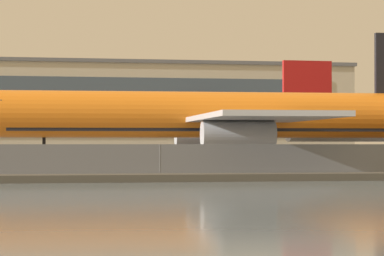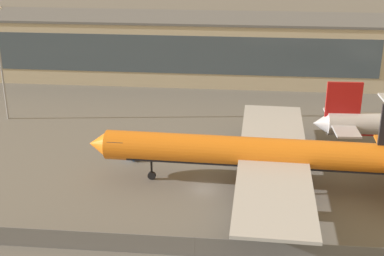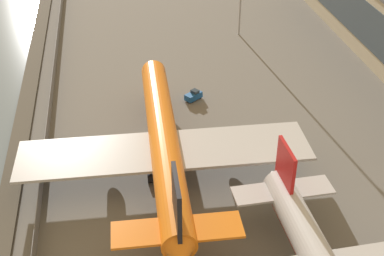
{
  "view_description": "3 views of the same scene",
  "coord_description": "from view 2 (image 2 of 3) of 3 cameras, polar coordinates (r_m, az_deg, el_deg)",
  "views": [
    {
      "loc": [
        -9.24,
        -80.44,
        2.51
      ],
      "look_at": [
        6.05,
        4.67,
        4.02
      ],
      "focal_mm": 85.0,
      "sensor_mm": 36.0,
      "label": 1
    },
    {
      "loc": [
        4.71,
        -66.67,
        35.99
      ],
      "look_at": [
        -2.95,
        12.07,
        4.42
      ],
      "focal_mm": 50.0,
      "sensor_mm": 36.0,
      "label": 2
    },
    {
      "loc": [
        71.22,
        -4.47,
        49.45
      ],
      "look_at": [
        0.32,
        7.17,
        2.04
      ],
      "focal_mm": 50.0,
      "sensor_mm": 36.0,
      "label": 3
    }
  ],
  "objects": [
    {
      "name": "ground_plane",
      "position": [
        75.91,
        1.35,
        -6.55
      ],
      "size": [
        500.0,
        500.0,
        0.0
      ],
      "primitive_type": "plane",
      "color": "#66635E"
    },
    {
      "name": "perimeter_fence",
      "position": [
        61.62,
        0.21,
        -12.57
      ],
      "size": [
        280.0,
        0.1,
        2.48
      ],
      "color": "slate",
      "rests_on": "ground"
    },
    {
      "name": "cargo_jet_orange",
      "position": [
        75.21,
        7.64,
        -2.77
      ],
      "size": [
        48.69,
        42.05,
        13.16
      ],
      "color": "orange",
      "rests_on": "ground"
    },
    {
      "name": "baggage_tug",
      "position": [
        85.56,
        -6.26,
        -2.66
      ],
      "size": [
        3.17,
        3.53,
        1.8
      ],
      "color": "#19519E",
      "rests_on": "ground"
    },
    {
      "name": "terminal_building",
      "position": [
        126.74,
        -2.5,
        8.63
      ],
      "size": [
        101.85,
        18.34,
        14.46
      ],
      "color": "#BCB299",
      "rests_on": "ground"
    },
    {
      "name": "apron_light_mast_apron_west",
      "position": [
        104.08,
        -19.8,
        7.15
      ],
      "size": [
        3.2,
        0.4,
        21.42
      ],
      "color": "#93969B",
      "rests_on": "ground"
    }
  ]
}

